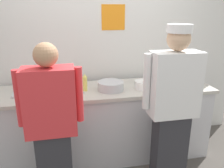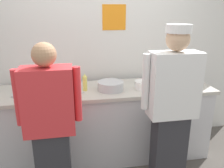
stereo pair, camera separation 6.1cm
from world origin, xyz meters
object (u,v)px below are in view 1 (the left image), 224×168
plate_stack_rear (190,83)px  chefs_knife (70,94)px  ramekin_orange_sauce (162,82)px  ramekin_yellow_sauce (68,85)px  plate_stack_front (142,85)px  chef_near_left (52,125)px  mixing_bowl_steel (111,86)px  squeeze_bottle_primary (187,75)px  ramekin_green_sauce (114,81)px  sheet_tray (35,92)px  chef_center (173,106)px  squeeze_bottle_secondary (85,83)px  ramekin_red_sauce (175,79)px

plate_stack_rear → chefs_knife: bearing=179.2°
ramekin_orange_sauce → ramekin_yellow_sauce: bearing=176.1°
plate_stack_front → plate_stack_rear: (0.60, -0.04, 0.00)m
chef_near_left → mixing_bowl_steel: size_ratio=5.17×
squeeze_bottle_primary → ramekin_green_sauce: squeeze_bottle_primary is taller
ramekin_orange_sauce → sheet_tray: bearing=-178.1°
chef_center → squeeze_bottle_secondary: (-0.82, 0.59, 0.11)m
plate_stack_rear → squeeze_bottle_primary: bearing=72.6°
plate_stack_front → ramekin_orange_sauce: size_ratio=2.34×
plate_stack_front → squeeze_bottle_primary: squeeze_bottle_primary is taller
chef_center → ramekin_orange_sauce: bearing=75.3°
squeeze_bottle_secondary → plate_stack_front: bearing=-4.7°
plate_stack_front → mixing_bowl_steel: (-0.38, 0.02, 0.00)m
plate_stack_front → sheet_tray: plate_stack_front is taller
sheet_tray → squeeze_bottle_secondary: (0.57, -0.04, 0.09)m
ramekin_green_sauce → ramekin_yellow_sauce: bearing=-175.0°
ramekin_green_sauce → chefs_knife: bearing=-151.4°
squeeze_bottle_secondary → chefs_knife: squeeze_bottle_secondary is taller
squeeze_bottle_secondary → ramekin_red_sauce: size_ratio=1.90×
sheet_tray → squeeze_bottle_primary: squeeze_bottle_primary is taller
sheet_tray → squeeze_bottle_primary: size_ratio=2.62×
plate_stack_rear → ramekin_red_sauce: 0.28m
sheet_tray → chefs_knife: (0.39, -0.12, -0.01)m
mixing_bowl_steel → ramekin_yellow_sauce: (-0.49, 0.21, -0.03)m
mixing_bowl_steel → chefs_knife: 0.48m
chef_near_left → mixing_bowl_steel: chef_near_left is taller
chef_near_left → ramekin_red_sauce: size_ratio=14.75×
chef_center → plate_stack_front: size_ratio=8.84×
squeeze_bottle_primary → chef_near_left: bearing=-157.0°
chef_near_left → squeeze_bottle_secondary: bearing=59.9°
ramekin_green_sauce → ramekin_red_sauce: (0.83, -0.06, -0.00)m
plate_stack_front → squeeze_bottle_secondary: size_ratio=0.95×
ramekin_yellow_sauce → plate_stack_rear: bearing=-10.7°
plate_stack_rear → squeeze_bottle_primary: squeeze_bottle_primary is taller
chef_near_left → ramekin_red_sauce: bearing=26.6°
ramekin_green_sauce → ramekin_red_sauce: size_ratio=0.98×
chef_near_left → ramekin_red_sauce: chef_near_left is taller
ramekin_red_sauce → sheet_tray: bearing=-175.9°
plate_stack_rear → squeeze_bottle_secondary: size_ratio=1.09×
chefs_knife → mixing_bowl_steel: bearing=5.4°
chef_near_left → ramekin_yellow_sauce: bearing=78.5°
chef_center → plate_stack_rear: bearing=47.1°
plate_stack_front → ramekin_orange_sauce: bearing=25.5°
sheet_tray → chef_center: bearing=-24.5°
plate_stack_front → ramekin_green_sauce: plate_stack_front is taller
ramekin_green_sauce → ramekin_yellow_sauce: 0.59m
ramekin_green_sauce → squeeze_bottle_primary: bearing=-7.6°
sheet_tray → squeeze_bottle_secondary: size_ratio=2.30×
ramekin_orange_sauce → squeeze_bottle_primary: bearing=1.1°
squeeze_bottle_secondary → ramekin_yellow_sauce: bearing=138.0°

